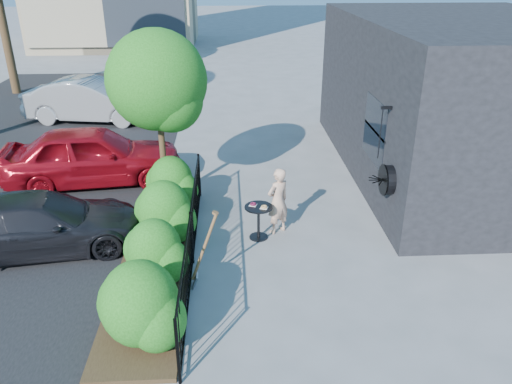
{
  "coord_description": "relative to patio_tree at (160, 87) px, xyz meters",
  "views": [
    {
      "loc": [
        -0.74,
        -8.14,
        5.26
      ],
      "look_at": [
        -0.26,
        0.57,
        1.2
      ],
      "focal_mm": 35.0,
      "sensor_mm": 36.0,
      "label": 1
    }
  ],
  "objects": [
    {
      "name": "ground",
      "position": [
        2.24,
        -2.76,
        -2.76
      ],
      "size": [
        120.0,
        120.0,
        0.0
      ],
      "primitive_type": "plane",
      "color": "gray",
      "rests_on": "ground"
    },
    {
      "name": "shop_building",
      "position": [
        7.73,
        1.74,
        -0.76
      ],
      "size": [
        6.22,
        9.0,
        4.0
      ],
      "color": "black",
      "rests_on": "ground"
    },
    {
      "name": "fence",
      "position": [
        0.74,
        -2.76,
        -2.2
      ],
      "size": [
        0.05,
        6.05,
        1.1
      ],
      "color": "black",
      "rests_on": "ground"
    },
    {
      "name": "planting_bed",
      "position": [
        0.04,
        -2.76,
        -2.72
      ],
      "size": [
        1.3,
        6.0,
        0.08
      ],
      "primitive_type": "cube",
      "color": "#382616",
      "rests_on": "ground"
    },
    {
      "name": "shrubs",
      "position": [
        0.14,
        -2.66,
        -2.06
      ],
      "size": [
        1.1,
        5.6,
        1.24
      ],
      "color": "#1C5E15",
      "rests_on": "ground"
    },
    {
      "name": "patio_tree",
      "position": [
        0.0,
        0.0,
        0.0
      ],
      "size": [
        2.2,
        2.2,
        3.94
      ],
      "color": "#3F2B19",
      "rests_on": "ground"
    },
    {
      "name": "cafe_table",
      "position": [
        2.04,
        -1.87,
        -2.26
      ],
      "size": [
        0.58,
        0.58,
        0.77
      ],
      "rotation": [
        0.0,
        0.0,
        -0.38
      ],
      "color": "black",
      "rests_on": "ground"
    },
    {
      "name": "woman",
      "position": [
        2.46,
        -1.63,
        -2.04
      ],
      "size": [
        0.63,
        0.59,
        1.45
      ],
      "primitive_type": "imported",
      "rotation": [
        0.0,
        0.0,
        3.74
      ],
      "color": "#DBAA8D",
      "rests_on": "ground"
    },
    {
      "name": "shovel",
      "position": [
        0.98,
        -3.54,
        -2.09
      ],
      "size": [
        0.53,
        0.2,
        1.53
      ],
      "color": "brown",
      "rests_on": "ground"
    },
    {
      "name": "car_red",
      "position": [
        -2.0,
        1.24,
        -2.02
      ],
      "size": [
        4.57,
        2.3,
        1.49
      ],
      "primitive_type": "imported",
      "rotation": [
        0.0,
        0.0,
        1.7
      ],
      "color": "#A70D1B",
      "rests_on": "ground"
    },
    {
      "name": "car_silver",
      "position": [
        -3.36,
        6.8,
        -2.01
      ],
      "size": [
        4.8,
        2.34,
        1.52
      ],
      "primitive_type": "imported",
      "rotation": [
        0.0,
        0.0,
        1.41
      ],
      "color": "#A2A2A7",
      "rests_on": "ground"
    },
    {
      "name": "car_darkgrey",
      "position": [
        -2.25,
        -2.09,
        -2.18
      ],
      "size": [
        4.21,
        2.28,
        1.16
      ],
      "primitive_type": "imported",
      "rotation": [
        0.0,
        0.0,
        1.74
      ],
      "color": "black",
      "rests_on": "ground"
    }
  ]
}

